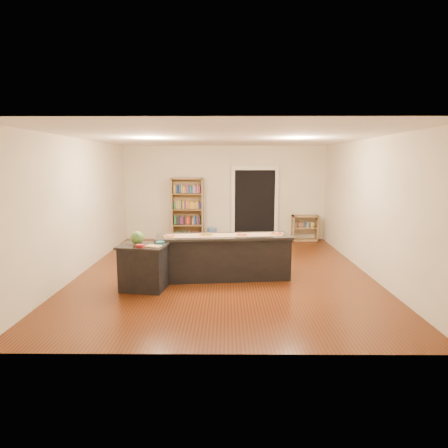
{
  "coord_description": "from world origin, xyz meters",
  "views": [
    {
      "loc": [
        0.05,
        -7.72,
        2.29
      ],
      "look_at": [
        0.0,
        0.2,
        1.0
      ],
      "focal_mm": 30.0,
      "sensor_mm": 36.0,
      "label": 1
    }
  ],
  "objects_px": {
    "bookshelf": "(188,209)",
    "watermelon": "(137,238)",
    "waste_bin": "(212,234)",
    "kitchen_island": "(224,257)",
    "low_shelf": "(305,228)",
    "side_counter": "(143,267)"
  },
  "relations": [
    {
      "from": "waste_bin",
      "to": "bookshelf",
      "type": "bearing_deg",
      "value": 175.09
    },
    {
      "from": "bookshelf",
      "to": "low_shelf",
      "type": "bearing_deg",
      "value": 0.04
    },
    {
      "from": "bookshelf",
      "to": "watermelon",
      "type": "relative_size",
      "value": 7.7
    },
    {
      "from": "side_counter",
      "to": "low_shelf",
      "type": "relative_size",
      "value": 1.11
    },
    {
      "from": "side_counter",
      "to": "low_shelf",
      "type": "distance_m",
      "value": 5.87
    },
    {
      "from": "side_counter",
      "to": "waste_bin",
      "type": "distance_m",
      "value": 4.5
    },
    {
      "from": "kitchen_island",
      "to": "side_counter",
      "type": "relative_size",
      "value": 3.16
    },
    {
      "from": "watermelon",
      "to": "waste_bin",
      "type": "bearing_deg",
      "value": 74.62
    },
    {
      "from": "kitchen_island",
      "to": "waste_bin",
      "type": "height_order",
      "value": "kitchen_island"
    },
    {
      "from": "waste_bin",
      "to": "watermelon",
      "type": "height_order",
      "value": "watermelon"
    },
    {
      "from": "watermelon",
      "to": "kitchen_island",
      "type": "bearing_deg",
      "value": 22.24
    },
    {
      "from": "bookshelf",
      "to": "watermelon",
      "type": "height_order",
      "value": "bookshelf"
    },
    {
      "from": "low_shelf",
      "to": "waste_bin",
      "type": "xyz_separation_m",
      "value": [
        -2.77,
        -0.07,
        -0.18
      ]
    },
    {
      "from": "bookshelf",
      "to": "waste_bin",
      "type": "relative_size",
      "value": 4.72
    },
    {
      "from": "waste_bin",
      "to": "kitchen_island",
      "type": "bearing_deg",
      "value": -84.1
    },
    {
      "from": "side_counter",
      "to": "waste_bin",
      "type": "bearing_deg",
      "value": 84.37
    },
    {
      "from": "bookshelf",
      "to": "watermelon",
      "type": "xyz_separation_m",
      "value": [
        -0.46,
        -4.37,
        0.02
      ]
    },
    {
      "from": "kitchen_island",
      "to": "bookshelf",
      "type": "height_order",
      "value": "bookshelf"
    },
    {
      "from": "kitchen_island",
      "to": "watermelon",
      "type": "height_order",
      "value": "watermelon"
    },
    {
      "from": "side_counter",
      "to": "bookshelf",
      "type": "height_order",
      "value": "bookshelf"
    },
    {
      "from": "low_shelf",
      "to": "watermelon",
      "type": "xyz_separation_m",
      "value": [
        -3.96,
        -4.38,
        0.58
      ]
    },
    {
      "from": "kitchen_island",
      "to": "watermelon",
      "type": "distance_m",
      "value": 1.77
    }
  ]
}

